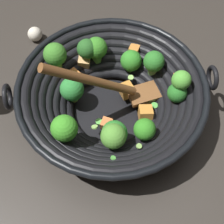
# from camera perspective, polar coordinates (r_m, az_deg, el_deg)

# --- Properties ---
(ground_plane) EXTENTS (4.00, 4.00, 0.00)m
(ground_plane) POSITION_cam_1_polar(r_m,az_deg,el_deg) (0.75, -0.02, -0.06)
(ground_plane) COLOR #332D28
(wok) EXTENTS (0.41, 0.44, 0.22)m
(wok) POSITION_cam_1_polar(r_m,az_deg,el_deg) (0.70, -0.06, 2.93)
(wok) COLOR black
(wok) RESTS_ON ground
(garlic_bulb) EXTENTS (0.04, 0.04, 0.04)m
(garlic_bulb) POSITION_cam_1_polar(r_m,az_deg,el_deg) (0.91, -13.43, 13.22)
(garlic_bulb) COLOR silver
(garlic_bulb) RESTS_ON ground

